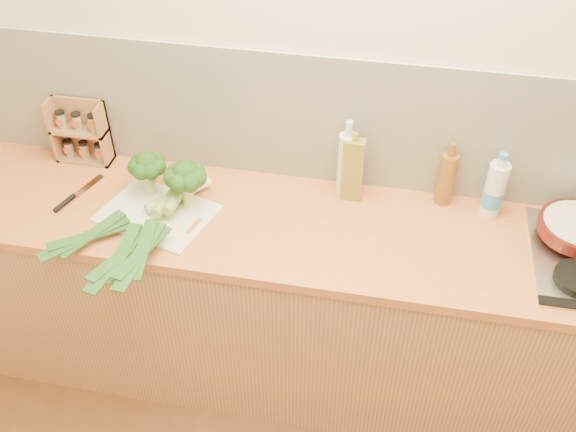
# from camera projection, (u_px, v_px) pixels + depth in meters

# --- Properties ---
(room_shell) EXTENTS (3.50, 3.50, 3.50)m
(room_shell) POSITION_uv_depth(u_px,v_px,m) (342.00, 124.00, 2.41)
(room_shell) COLOR beige
(room_shell) RESTS_ON ground
(counter) EXTENTS (3.20, 0.62, 0.90)m
(counter) POSITION_uv_depth(u_px,v_px,m) (323.00, 307.00, 2.67)
(counter) COLOR tan
(counter) RESTS_ON ground
(chopping_board) EXTENTS (0.47, 0.40, 0.01)m
(chopping_board) POSITION_uv_depth(u_px,v_px,m) (157.00, 214.00, 2.43)
(chopping_board) COLOR #EEE6CF
(chopping_board) RESTS_ON counter
(broccoli_left) EXTENTS (0.15, 0.15, 0.19)m
(broccoli_left) POSITION_uv_depth(u_px,v_px,m) (147.00, 166.00, 2.43)
(broccoli_left) COLOR #A9BA6C
(broccoli_left) RESTS_ON chopping_board
(broccoli_right) EXTENTS (0.16, 0.16, 0.20)m
(broccoli_right) POSITION_uv_depth(u_px,v_px,m) (185.00, 176.00, 2.37)
(broccoli_right) COLOR #A9BA6C
(broccoli_right) RESTS_ON chopping_board
(leek_front) EXTENTS (0.48, 0.56, 0.04)m
(leek_front) POSITION_uv_depth(u_px,v_px,m) (148.00, 209.00, 2.40)
(leek_front) COLOR white
(leek_front) RESTS_ON chopping_board
(leek_mid) EXTENTS (0.19, 0.70, 0.04)m
(leek_mid) POSITION_uv_depth(u_px,v_px,m) (157.00, 213.00, 2.36)
(leek_mid) COLOR white
(leek_mid) RESTS_ON chopping_board
(leek_back) EXTENTS (0.12, 0.64, 0.04)m
(leek_back) POSITION_uv_depth(u_px,v_px,m) (165.00, 215.00, 2.32)
(leek_back) COLOR white
(leek_back) RESTS_ON chopping_board
(chefs_knife) EXTENTS (0.10, 0.26, 0.02)m
(chefs_knife) POSITION_uv_depth(u_px,v_px,m) (71.00, 199.00, 2.49)
(chefs_knife) COLOR silver
(chefs_knife) RESTS_ON counter
(spice_rack) EXTENTS (0.23, 0.09, 0.27)m
(spice_rack) POSITION_uv_depth(u_px,v_px,m) (82.00, 134.00, 2.63)
(spice_rack) COLOR #A06D44
(spice_rack) RESTS_ON counter
(oil_tin) EXTENTS (0.08, 0.05, 0.30)m
(oil_tin) POSITION_uv_depth(u_px,v_px,m) (353.00, 169.00, 2.42)
(oil_tin) COLOR olive
(oil_tin) RESTS_ON counter
(glass_bottle) EXTENTS (0.07, 0.07, 0.33)m
(glass_bottle) POSITION_uv_depth(u_px,v_px,m) (346.00, 163.00, 2.44)
(glass_bottle) COLOR silver
(glass_bottle) RESTS_ON counter
(amber_bottle) EXTENTS (0.06, 0.06, 0.27)m
(amber_bottle) POSITION_uv_depth(u_px,v_px,m) (446.00, 178.00, 2.42)
(amber_bottle) COLOR brown
(amber_bottle) RESTS_ON counter
(water_bottle) EXTENTS (0.08, 0.08, 0.26)m
(water_bottle) POSITION_uv_depth(u_px,v_px,m) (494.00, 191.00, 2.37)
(water_bottle) COLOR silver
(water_bottle) RESTS_ON counter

